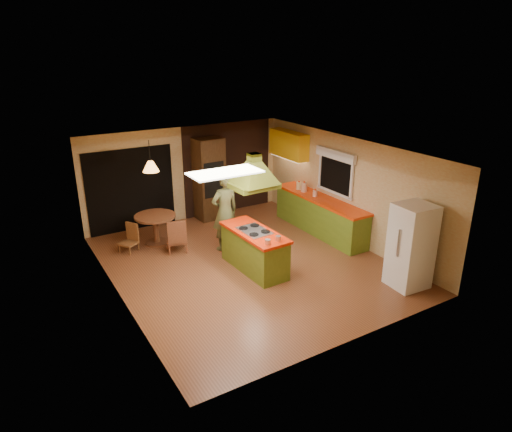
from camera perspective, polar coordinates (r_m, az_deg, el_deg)
ground at (r=9.99m, az=-1.09°, el=-5.95°), size 6.50×6.50×0.00m
room_walls at (r=9.50m, az=-1.15°, el=0.80°), size 5.50×6.50×6.50m
ceiling_plane at (r=9.15m, az=-1.20°, el=8.18°), size 6.50×6.50×0.00m
brick_panel at (r=12.78m, az=-3.54°, el=6.03°), size 2.64×0.03×2.50m
nook_opening at (r=11.87m, az=-15.36°, el=3.15°), size 2.20×0.03×2.10m
right_counter at (r=11.55m, az=7.97°, el=0.13°), size 0.62×3.05×0.92m
upper_cabinets at (r=12.43m, az=4.10°, el=8.91°), size 0.34×1.40×0.70m
window_right at (r=11.16m, az=9.94°, el=6.35°), size 0.12×1.35×1.06m
fluor_panel at (r=7.62m, az=-3.89°, el=5.44°), size 1.20×0.60×0.03m
kitchen_island at (r=9.57m, az=-0.20°, el=-4.25°), size 0.77×1.77×0.89m
range_hood at (r=8.96m, az=-0.22°, el=6.32°), size 0.91×0.67×0.78m
man at (r=10.36m, az=-3.91°, el=0.54°), size 0.69×0.48×1.84m
refrigerator at (r=9.28m, az=18.82°, el=-3.59°), size 0.74×0.70×1.68m
wall_oven at (r=12.27m, az=-5.86°, el=4.62°), size 0.76×0.64×2.21m
dining_table at (r=11.01m, az=-12.44°, el=-0.96°), size 0.96×0.96×0.72m
chair_left at (r=10.82m, az=-15.69°, el=-2.71°), size 0.50×0.50×0.65m
chair_near at (r=10.56m, az=-9.95°, el=-2.34°), size 0.54×0.54×0.81m
pendant_lamp at (r=10.59m, az=-13.02°, el=6.06°), size 0.38×0.38×0.24m
canister_large at (r=11.79m, az=6.03°, el=3.61°), size 0.20×0.20×0.23m
canister_medium at (r=11.97m, az=5.38°, el=3.79°), size 0.15×0.15×0.19m
canister_small at (r=11.46m, az=7.40°, el=2.83°), size 0.13×0.13×0.15m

